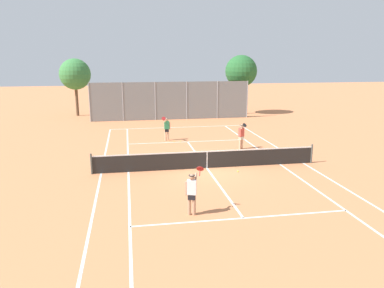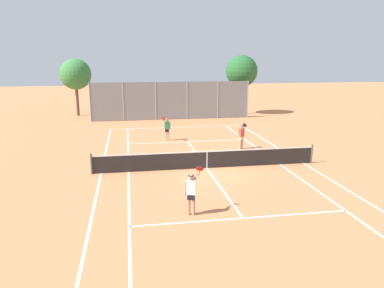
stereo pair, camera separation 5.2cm
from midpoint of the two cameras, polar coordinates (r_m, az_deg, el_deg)
The scene contains 12 objects.
ground_plane at distance 19.97m, azimuth 2.21°, elevation -3.71°, with size 120.00×120.00×0.00m, color #CC7A4C.
court_line_markings at distance 19.97m, azimuth 2.21°, elevation -3.70°, with size 11.10×23.90×0.01m.
tennis_net at distance 19.83m, azimuth 2.23°, elevation -2.30°, with size 12.00×0.10×1.07m.
player_near_side at distance 13.99m, azimuth -0.13°, elevation -7.23°, with size 0.81×0.70×1.77m.
player_far_left at distance 26.34m, azimuth -3.93°, elevation 2.51°, with size 0.65×0.74×1.77m.
player_far_right at distance 24.04m, azimuth 7.48°, elevation 1.39°, with size 0.43×0.90×1.77m.
loose_tennis_ball_0 at distance 26.07m, azimuth -2.78°, elevation 0.41°, with size 0.07×0.07×0.07m, color #D1DB33.
loose_tennis_ball_1 at distance 26.00m, azimuth -1.81°, elevation 0.39°, with size 0.07×0.07×0.07m, color #D1DB33.
loose_tennis_ball_2 at distance 19.44m, azimuth 6.94°, elevation -4.17°, with size 0.07×0.07×0.07m, color #D1DB33.
back_fence at distance 35.08m, azimuth -3.23°, elevation 6.60°, with size 14.84×0.08×3.53m.
tree_behind_left at distance 38.96m, azimuth -17.48°, elevation 9.97°, with size 3.03×3.03×5.61m.
tree_behind_right at distance 38.66m, azimuth 7.48°, elevation 10.84°, with size 3.19×3.19×5.94m.
Camera 1 is at (-4.06, -18.67, 5.82)m, focal length 35.00 mm.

